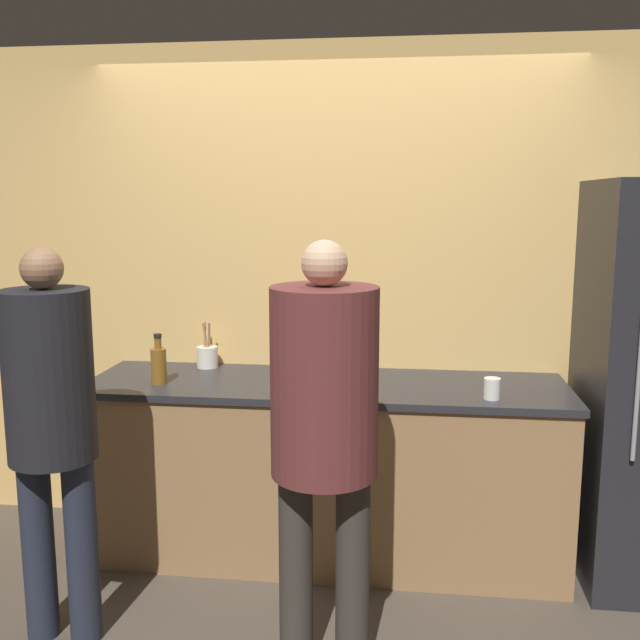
{
  "coord_description": "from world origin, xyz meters",
  "views": [
    {
      "loc": [
        0.4,
        -3.03,
        1.8
      ],
      "look_at": [
        0.0,
        0.16,
        1.25
      ],
      "focal_mm": 40.0,
      "sensor_mm": 36.0,
      "label": 1
    }
  ],
  "objects_px": {
    "fruit_bowl": "(323,364)",
    "person_left": "(51,414)",
    "person_center": "(324,417)",
    "cup_white": "(492,389)",
    "bottle_amber": "(159,364)",
    "utensil_crock": "(207,356)"
  },
  "relations": [
    {
      "from": "fruit_bowl",
      "to": "utensil_crock",
      "type": "height_order",
      "value": "utensil_crock"
    },
    {
      "from": "person_center",
      "to": "cup_white",
      "type": "distance_m",
      "value": 0.99
    },
    {
      "from": "person_left",
      "to": "person_center",
      "type": "relative_size",
      "value": 0.98
    },
    {
      "from": "bottle_amber",
      "to": "utensil_crock",
      "type": "bearing_deg",
      "value": 68.84
    },
    {
      "from": "fruit_bowl",
      "to": "cup_white",
      "type": "distance_m",
      "value": 0.94
    },
    {
      "from": "person_center",
      "to": "utensil_crock",
      "type": "distance_m",
      "value": 1.39
    },
    {
      "from": "person_center",
      "to": "cup_white",
      "type": "bearing_deg",
      "value": 46.26
    },
    {
      "from": "utensil_crock",
      "to": "person_center",
      "type": "bearing_deg",
      "value": -56.23
    },
    {
      "from": "person_left",
      "to": "cup_white",
      "type": "relative_size",
      "value": 16.68
    },
    {
      "from": "person_center",
      "to": "fruit_bowl",
      "type": "distance_m",
      "value": 1.16
    },
    {
      "from": "person_center",
      "to": "utensil_crock",
      "type": "bearing_deg",
      "value": 123.77
    },
    {
      "from": "fruit_bowl",
      "to": "utensil_crock",
      "type": "xyz_separation_m",
      "value": [
        -0.63,
        0.0,
        0.02
      ]
    },
    {
      "from": "person_left",
      "to": "fruit_bowl",
      "type": "xyz_separation_m",
      "value": [
        0.95,
        1.08,
        -0.02
      ]
    },
    {
      "from": "utensil_crock",
      "to": "bottle_amber",
      "type": "bearing_deg",
      "value": -111.16
    },
    {
      "from": "fruit_bowl",
      "to": "person_left",
      "type": "bearing_deg",
      "value": -131.42
    },
    {
      "from": "fruit_bowl",
      "to": "cup_white",
      "type": "relative_size",
      "value": 3.39
    },
    {
      "from": "person_left",
      "to": "utensil_crock",
      "type": "distance_m",
      "value": 1.13
    },
    {
      "from": "utensil_crock",
      "to": "bottle_amber",
      "type": "distance_m",
      "value": 0.39
    },
    {
      "from": "person_left",
      "to": "bottle_amber",
      "type": "bearing_deg",
      "value": 75.66
    },
    {
      "from": "person_center",
      "to": "utensil_crock",
      "type": "relative_size",
      "value": 6.74
    },
    {
      "from": "bottle_amber",
      "to": "cup_white",
      "type": "bearing_deg",
      "value": -2.84
    },
    {
      "from": "bottle_amber",
      "to": "person_center",
      "type": "bearing_deg",
      "value": -40.95
    }
  ]
}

